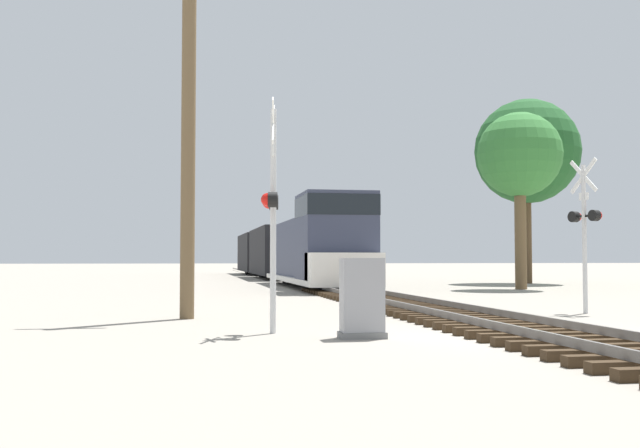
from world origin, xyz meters
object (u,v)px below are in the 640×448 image
at_px(freight_train, 281,252).
at_px(crossing_signal_far, 585,223).
at_px(tree_far_right, 520,156).
at_px(relay_cabinet, 362,299).
at_px(crossing_signal_near, 272,205).
at_px(utility_pole, 188,128).
at_px(tree_mid_background, 527,152).

bearing_deg(freight_train, crossing_signal_far, -82.64).
distance_m(crossing_signal_far, tree_far_right, 16.14).
bearing_deg(relay_cabinet, crossing_signal_near, 142.65).
relative_size(relay_cabinet, tree_far_right, 0.17).
bearing_deg(crossing_signal_near, freight_train, -179.23).
bearing_deg(relay_cabinet, freight_train, 85.22).
bearing_deg(utility_pole, relay_cabinet, -57.83).
height_order(crossing_signal_near, utility_pole, utility_pole).
relative_size(crossing_signal_near, relay_cabinet, 3.11).
bearing_deg(crossing_signal_far, freight_train, -10.67).
distance_m(crossing_signal_near, utility_pole, 4.73).
relative_size(crossing_signal_far, tree_far_right, 0.49).
bearing_deg(tree_mid_background, utility_pole, -131.24).
distance_m(crossing_signal_near, crossing_signal_far, 9.64).
height_order(relay_cabinet, tree_far_right, tree_far_right).
xyz_separation_m(crossing_signal_near, crossing_signal_far, (8.85, 3.81, -0.11)).
xyz_separation_m(crossing_signal_near, tree_mid_background, (18.02, 26.30, 5.21)).
xyz_separation_m(crossing_signal_far, relay_cabinet, (-7.31, -4.99, -1.69)).
height_order(crossing_signal_far, relay_cabinet, crossing_signal_far).
bearing_deg(tree_far_right, crossing_signal_far, -108.97).
bearing_deg(crossing_signal_far, tree_far_right, -37.00).
distance_m(relay_cabinet, tree_mid_background, 32.80).
xyz_separation_m(utility_pole, tree_mid_background, (19.66, 22.42, 3.06)).
height_order(freight_train, tree_mid_background, tree_mid_background).
bearing_deg(tree_far_right, crossing_signal_near, -126.83).
bearing_deg(crossing_signal_far, crossing_signal_near, 95.27).
xyz_separation_m(crossing_signal_near, relay_cabinet, (1.54, -1.18, -1.80)).
bearing_deg(freight_train, crossing_signal_near, -97.34).
bearing_deg(crossing_signal_near, tree_far_right, 151.29).
relative_size(relay_cabinet, utility_pole, 0.16).
distance_m(utility_pole, tree_far_right, 21.52).
distance_m(crossing_signal_near, tree_far_right, 23.57).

